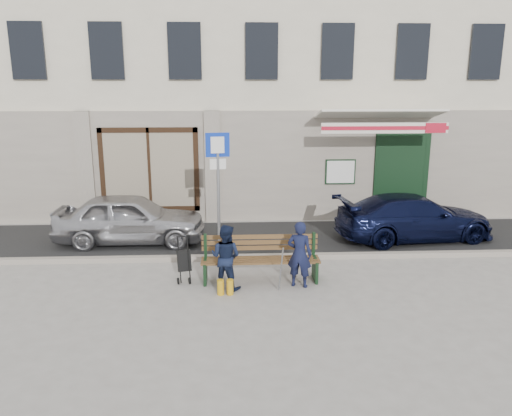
{
  "coord_description": "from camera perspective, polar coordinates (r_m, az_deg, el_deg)",
  "views": [
    {
      "loc": [
        -0.84,
        -9.32,
        3.89
      ],
      "look_at": [
        -0.32,
        1.6,
        1.2
      ],
      "focal_mm": 35.0,
      "sensor_mm": 36.0,
      "label": 1
    }
  ],
  "objects": [
    {
      "name": "man",
      "position": [
        9.87,
        4.99,
        -5.28
      ],
      "size": [
        0.57,
        0.46,
        1.34
      ],
      "primitive_type": "imported",
      "rotation": [
        0.0,
        0.0,
        2.81
      ],
      "color": "#121734",
      "rests_on": "ground"
    },
    {
      "name": "parking_sign",
      "position": [
        11.22,
        -4.36,
        3.85
      ],
      "size": [
        0.53,
        0.12,
        2.88
      ],
      "rotation": [
        0.0,
        0.0,
        0.15
      ],
      "color": "gray",
      "rests_on": "ground"
    },
    {
      "name": "asphalt_lane",
      "position": [
        13.04,
        1.07,
        -3.51
      ],
      "size": [
        60.0,
        3.2,
        0.01
      ],
      "primitive_type": "cube",
      "color": "#282828",
      "rests_on": "ground"
    },
    {
      "name": "building",
      "position": [
        17.83,
        -0.02,
        17.32
      ],
      "size": [
        20.0,
        8.27,
        10.0
      ],
      "color": "beige",
      "rests_on": "ground"
    },
    {
      "name": "curb",
      "position": [
        11.51,
        1.61,
        -5.62
      ],
      "size": [
        60.0,
        0.18,
        0.12
      ],
      "primitive_type": "cube",
      "color": "#9E9384",
      "rests_on": "ground"
    },
    {
      "name": "woman",
      "position": [
        9.77,
        -3.49,
        -5.59
      ],
      "size": [
        0.78,
        0.71,
        1.29
      ],
      "primitive_type": "imported",
      "rotation": [
        0.0,
        0.0,
        2.7
      ],
      "color": "#121A33",
      "rests_on": "ground"
    },
    {
      "name": "car_navy",
      "position": [
        13.5,
        17.63,
        -1.01
      ],
      "size": [
        4.23,
        2.17,
        1.17
      ],
      "primitive_type": "imported",
      "rotation": [
        0.0,
        0.0,
        1.7
      ],
      "color": "black",
      "rests_on": "ground"
    },
    {
      "name": "ground",
      "position": [
        10.14,
        2.25,
        -8.76
      ],
      "size": [
        80.0,
        80.0,
        0.0
      ],
      "primitive_type": "plane",
      "color": "#9E9991",
      "rests_on": "ground"
    },
    {
      "name": "car_silver",
      "position": [
        12.96,
        -14.18,
        -1.16
      ],
      "size": [
        3.73,
        1.51,
        1.27
      ],
      "primitive_type": "imported",
      "rotation": [
        0.0,
        0.0,
        1.57
      ],
      "color": "#B6B5BA",
      "rests_on": "ground"
    },
    {
      "name": "bench",
      "position": [
        10.17,
        0.25,
        -5.9
      ],
      "size": [
        2.4,
        1.17,
        0.98
      ],
      "color": "brown",
      "rests_on": "ground"
    },
    {
      "name": "stroller",
      "position": [
        10.29,
        -8.21,
        -6.1
      ],
      "size": [
        0.32,
        0.42,
        0.93
      ],
      "rotation": [
        0.0,
        0.0,
        0.26
      ],
      "color": "black",
      "rests_on": "ground"
    }
  ]
}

